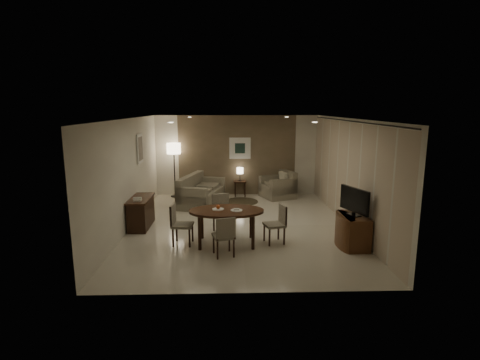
{
  "coord_description": "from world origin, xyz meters",
  "views": [
    {
      "loc": [
        -0.29,
        -9.12,
        2.99
      ],
      "look_at": [
        0.0,
        0.2,
        1.15
      ],
      "focal_mm": 28.0,
      "sensor_mm": 36.0,
      "label": 1
    }
  ],
  "objects_px": {
    "chair_right": "(274,224)",
    "console_desk": "(141,212)",
    "dining_table": "(226,227)",
    "tv_cabinet": "(353,231)",
    "floor_lamp": "(174,170)",
    "chair_far": "(223,214)",
    "chair_near": "(224,235)",
    "chair_left": "(183,224)",
    "sofa": "(202,190)",
    "armchair": "(278,185)",
    "side_table": "(240,188)"
  },
  "relations": [
    {
      "from": "tv_cabinet",
      "to": "chair_right",
      "type": "height_order",
      "value": "chair_right"
    },
    {
      "from": "chair_right",
      "to": "side_table",
      "type": "distance_m",
      "value": 4.52
    },
    {
      "from": "floor_lamp",
      "to": "chair_right",
      "type": "bearing_deg",
      "value": -57.75
    },
    {
      "from": "chair_right",
      "to": "console_desk",
      "type": "bearing_deg",
      "value": -125.11
    },
    {
      "from": "console_desk",
      "to": "chair_far",
      "type": "bearing_deg",
      "value": -13.66
    },
    {
      "from": "side_table",
      "to": "tv_cabinet",
      "type": "bearing_deg",
      "value": -64.09
    },
    {
      "from": "armchair",
      "to": "chair_far",
      "type": "bearing_deg",
      "value": -47.97
    },
    {
      "from": "chair_near",
      "to": "dining_table",
      "type": "bearing_deg",
      "value": -110.18
    },
    {
      "from": "floor_lamp",
      "to": "chair_far",
      "type": "bearing_deg",
      "value": -65.85
    },
    {
      "from": "sofa",
      "to": "dining_table",
      "type": "bearing_deg",
      "value": -150.98
    },
    {
      "from": "console_desk",
      "to": "dining_table",
      "type": "distance_m",
      "value": 2.48
    },
    {
      "from": "side_table",
      "to": "chair_far",
      "type": "bearing_deg",
      "value": -97.86
    },
    {
      "from": "console_desk",
      "to": "chair_left",
      "type": "distance_m",
      "value": 1.72
    },
    {
      "from": "chair_near",
      "to": "armchair",
      "type": "xyz_separation_m",
      "value": [
        1.74,
        4.89,
        0.02
      ]
    },
    {
      "from": "armchair",
      "to": "side_table",
      "type": "relative_size",
      "value": 1.9
    },
    {
      "from": "chair_right",
      "to": "floor_lamp",
      "type": "height_order",
      "value": "floor_lamp"
    },
    {
      "from": "tv_cabinet",
      "to": "chair_right",
      "type": "bearing_deg",
      "value": 170.8
    },
    {
      "from": "dining_table",
      "to": "chair_near",
      "type": "relative_size",
      "value": 1.95
    },
    {
      "from": "chair_far",
      "to": "chair_left",
      "type": "distance_m",
      "value": 1.15
    },
    {
      "from": "chair_far",
      "to": "chair_left",
      "type": "height_order",
      "value": "chair_far"
    },
    {
      "from": "armchair",
      "to": "side_table",
      "type": "height_order",
      "value": "armchair"
    },
    {
      "from": "tv_cabinet",
      "to": "chair_left",
      "type": "xyz_separation_m",
      "value": [
        -3.7,
        0.25,
        0.1
      ]
    },
    {
      "from": "chair_near",
      "to": "armchair",
      "type": "relative_size",
      "value": 0.85
    },
    {
      "from": "chair_far",
      "to": "chair_left",
      "type": "bearing_deg",
      "value": -158.01
    },
    {
      "from": "chair_near",
      "to": "chair_far",
      "type": "distance_m",
      "value": 1.4
    },
    {
      "from": "console_desk",
      "to": "chair_right",
      "type": "relative_size",
      "value": 1.4
    },
    {
      "from": "sofa",
      "to": "side_table",
      "type": "height_order",
      "value": "sofa"
    },
    {
      "from": "chair_near",
      "to": "chair_left",
      "type": "relative_size",
      "value": 0.93
    },
    {
      "from": "sofa",
      "to": "chair_left",
      "type": "bearing_deg",
      "value": -166.73
    },
    {
      "from": "chair_right",
      "to": "sofa",
      "type": "bearing_deg",
      "value": -165.88
    },
    {
      "from": "chair_near",
      "to": "chair_right",
      "type": "bearing_deg",
      "value": -164.0
    },
    {
      "from": "dining_table",
      "to": "side_table",
      "type": "distance_m",
      "value": 4.51
    },
    {
      "from": "tv_cabinet",
      "to": "floor_lamp",
      "type": "distance_m",
      "value": 6.54
    },
    {
      "from": "chair_left",
      "to": "chair_right",
      "type": "bearing_deg",
      "value": -84.77
    },
    {
      "from": "chair_far",
      "to": "console_desk",
      "type": "bearing_deg",
      "value": 148.0
    },
    {
      "from": "sofa",
      "to": "armchair",
      "type": "distance_m",
      "value": 2.59
    },
    {
      "from": "console_desk",
      "to": "side_table",
      "type": "bearing_deg",
      "value": 51.48
    },
    {
      "from": "chair_left",
      "to": "sofa",
      "type": "bearing_deg",
      "value": 1.7
    },
    {
      "from": "sofa",
      "to": "chair_near",
      "type": "bearing_deg",
      "value": -153.76
    },
    {
      "from": "console_desk",
      "to": "chair_far",
      "type": "height_order",
      "value": "chair_far"
    },
    {
      "from": "chair_left",
      "to": "side_table",
      "type": "distance_m",
      "value": 4.71
    },
    {
      "from": "dining_table",
      "to": "chair_right",
      "type": "relative_size",
      "value": 1.91
    },
    {
      "from": "tv_cabinet",
      "to": "side_table",
      "type": "height_order",
      "value": "tv_cabinet"
    },
    {
      "from": "dining_table",
      "to": "chair_far",
      "type": "bearing_deg",
      "value": 96.17
    },
    {
      "from": "chair_right",
      "to": "armchair",
      "type": "relative_size",
      "value": 0.87
    },
    {
      "from": "tv_cabinet",
      "to": "side_table",
      "type": "distance_m",
      "value": 5.28
    },
    {
      "from": "sofa",
      "to": "armchair",
      "type": "xyz_separation_m",
      "value": [
        2.47,
        0.79,
        -0.01
      ]
    },
    {
      "from": "tv_cabinet",
      "to": "dining_table",
      "type": "relative_size",
      "value": 0.55
    },
    {
      "from": "dining_table",
      "to": "sofa",
      "type": "height_order",
      "value": "sofa"
    },
    {
      "from": "tv_cabinet",
      "to": "chair_left",
      "type": "relative_size",
      "value": 1.0
    }
  ]
}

